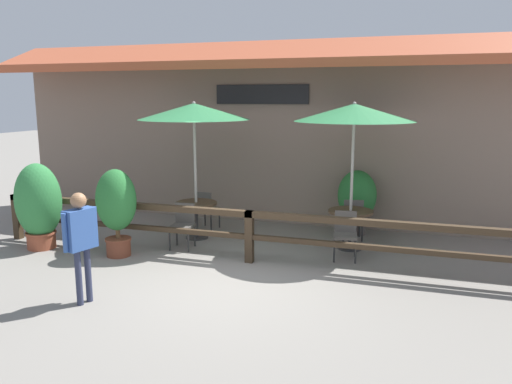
% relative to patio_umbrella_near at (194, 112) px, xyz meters
% --- Properties ---
extents(ground_plane, '(60.00, 60.00, 0.00)m').
position_rel_patio_umbrella_near_xyz_m(ground_plane, '(1.56, -2.22, -2.65)').
color(ground_plane, gray).
extents(building_facade, '(14.28, 1.49, 4.23)m').
position_rel_patio_umbrella_near_xyz_m(building_facade, '(1.56, 1.89, -0.48)').
color(building_facade, gray).
rests_on(building_facade, ground).
extents(patio_railing, '(10.40, 0.14, 0.95)m').
position_rel_patio_umbrella_near_xyz_m(patio_railing, '(1.56, -1.17, -1.95)').
color(patio_railing, '#3D2D1E').
rests_on(patio_railing, ground).
extents(patio_umbrella_near, '(2.28, 2.28, 2.85)m').
position_rel_patio_umbrella_near_xyz_m(patio_umbrella_near, '(0.00, 0.00, 0.00)').
color(patio_umbrella_near, '#B7B2A8').
rests_on(patio_umbrella_near, ground).
extents(dining_table_near, '(0.87, 0.87, 0.78)m').
position_rel_patio_umbrella_near_xyz_m(dining_table_near, '(0.00, 0.00, -2.03)').
color(dining_table_near, '#4C3826').
rests_on(dining_table_near, ground).
extents(chair_near_streetside, '(0.46, 0.46, 0.88)m').
position_rel_patio_umbrella_near_xyz_m(chair_near_streetside, '(0.04, -0.71, -2.15)').
color(chair_near_streetside, '#514C47').
rests_on(chair_near_streetside, ground).
extents(chair_near_wallside, '(0.47, 0.47, 0.88)m').
position_rel_patio_umbrella_near_xyz_m(chair_near_wallside, '(-0.08, 0.71, -2.15)').
color(chair_near_wallside, '#514C47').
rests_on(chair_near_wallside, ground).
extents(patio_umbrella_middle, '(2.28, 2.28, 2.85)m').
position_rel_patio_umbrella_near_xyz_m(patio_umbrella_middle, '(3.18, 0.20, 0.00)').
color(patio_umbrella_middle, '#B7B2A8').
rests_on(patio_umbrella_middle, ground).
extents(dining_table_middle, '(0.87, 0.87, 0.78)m').
position_rel_patio_umbrella_near_xyz_m(dining_table_middle, '(3.18, 0.20, -2.03)').
color(dining_table_middle, '#4C3826').
rests_on(dining_table_middle, ground).
extents(chair_middle_streetside, '(0.47, 0.47, 0.88)m').
position_rel_patio_umbrella_near_xyz_m(chair_middle_streetside, '(3.17, -0.44, -2.15)').
color(chair_middle_streetside, '#514C47').
rests_on(chair_middle_streetside, ground).
extents(chair_middle_wallside, '(0.51, 0.51, 0.88)m').
position_rel_patio_umbrella_near_xyz_m(chair_middle_wallside, '(3.16, 0.84, -2.15)').
color(chair_middle_wallside, '#514C47').
rests_on(chair_middle_wallside, ground).
extents(potted_plant_entrance_palm, '(0.76, 0.68, 1.64)m').
position_rel_patio_umbrella_near_xyz_m(potted_plant_entrance_palm, '(-0.91, -1.54, -1.68)').
color(potted_plant_entrance_palm, brown).
rests_on(potted_plant_entrance_palm, ground).
extents(potted_plant_tall_tropical, '(0.91, 0.82, 1.69)m').
position_rel_patio_umbrella_near_xyz_m(potted_plant_tall_tropical, '(-2.63, -1.58, -1.76)').
color(potted_plant_tall_tropical, '#9E4C33').
rests_on(potted_plant_tall_tropical, ground).
extents(potted_plant_broad_leaf, '(0.83, 0.75, 1.40)m').
position_rel_patio_umbrella_near_xyz_m(potted_plant_broad_leaf, '(3.18, 1.33, -1.85)').
color(potted_plant_broad_leaf, '#564C47').
rests_on(potted_plant_broad_leaf, ground).
extents(pedestrian, '(0.32, 0.55, 1.63)m').
position_rel_patio_umbrella_near_xyz_m(pedestrian, '(-0.15, -3.61, -1.60)').
color(pedestrian, '#2D334C').
rests_on(pedestrian, ground).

